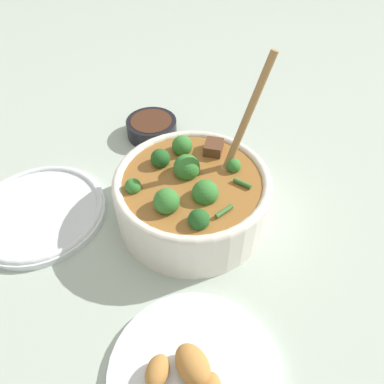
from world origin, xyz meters
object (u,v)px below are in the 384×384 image
(stew_bowl, at_px, (192,194))
(food_plate, at_px, (194,374))
(condiment_bowl, at_px, (152,127))
(empty_plate, at_px, (38,212))

(stew_bowl, xyz_separation_m, food_plate, (-0.27, -0.04, -0.05))
(condiment_bowl, xyz_separation_m, food_plate, (-0.49, -0.17, -0.01))
(stew_bowl, distance_m, food_plate, 0.27)
(condiment_bowl, bearing_deg, empty_plate, 150.90)
(condiment_bowl, bearing_deg, food_plate, -161.03)
(condiment_bowl, xyz_separation_m, empty_plate, (-0.26, 0.15, -0.01))
(condiment_bowl, height_order, food_plate, food_plate)
(food_plate, bearing_deg, condiment_bowl, 18.97)
(stew_bowl, height_order, food_plate, stew_bowl)
(stew_bowl, relative_size, food_plate, 1.25)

